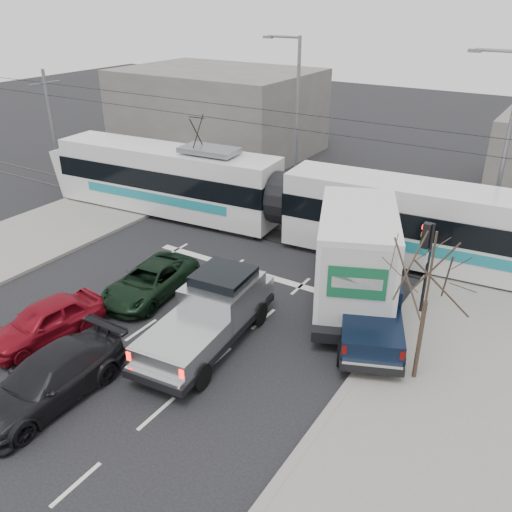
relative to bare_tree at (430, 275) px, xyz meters
The scene contains 16 objects.
ground 8.85m from the bare_tree, 161.79° to the right, with size 120.00×120.00×0.00m, color black.
sidewalk_right 4.69m from the bare_tree, 60.75° to the right, with size 6.00×60.00×0.15m, color gray.
rails 11.33m from the bare_tree, 135.38° to the left, with size 60.00×1.60×0.03m, color #33302D.
building_left 29.11m from the bare_tree, 137.92° to the left, with size 14.00×10.00×6.00m, color slate.
bare_tree is the anchor object (origin of this frame).
traffic_signal 4.28m from the bare_tree, 105.76° to the left, with size 0.44×0.44×3.60m.
street_lamp_near 11.58m from the bare_tree, 91.42° to the left, with size 2.38×0.25×9.00m.
street_lamp_far 17.97m from the bare_tree, 131.12° to the left, with size 2.38×0.25×9.00m.
catenary 10.68m from the bare_tree, 135.38° to the left, with size 60.00×0.20×7.00m.
tram 12.13m from the bare_tree, 140.15° to the left, with size 26.88×5.01×5.46m.
silver_pickup 7.39m from the bare_tree, 167.03° to the right, with size 2.77×6.57×2.32m.
box_truck 5.51m from the bare_tree, 135.07° to the left, with size 5.64×8.44×4.00m.
navy_pickup 3.92m from the bare_tree, 141.02° to the left, with size 3.93×5.79×2.30m.
green_car 11.17m from the bare_tree, behind, with size 2.14×4.63×1.29m, color black.
red_car 13.00m from the bare_tree, 158.40° to the right, with size 1.69×4.20×1.43m, color maroon.
dark_car 11.63m from the bare_tree, 143.37° to the right, with size 2.06×5.07×1.47m, color black.
Camera 1 is at (10.67, -11.79, 11.10)m, focal length 38.00 mm.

